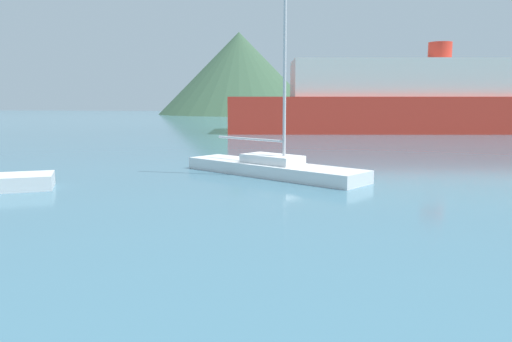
% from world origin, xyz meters
% --- Properties ---
extents(sailboat_inner, '(7.71, 5.78, 10.23)m').
position_xyz_m(sailboat_inner, '(0.33, 21.08, 0.39)').
color(sailboat_inner, white).
rests_on(sailboat_inner, ground_plane).
extents(ferry_distant, '(38.80, 14.30, 8.04)m').
position_xyz_m(ferry_distant, '(11.65, 49.91, 2.83)').
color(ferry_distant, red).
rests_on(ferry_distant, ground_plane).
extents(hill_west, '(31.66, 31.66, 15.88)m').
position_xyz_m(hill_west, '(-17.04, 99.69, 7.94)').
color(hill_west, '#38563D').
rests_on(hill_west, ground_plane).
extents(hill_central, '(25.53, 25.53, 7.29)m').
position_xyz_m(hill_central, '(7.60, 98.68, 3.64)').
color(hill_central, '#38563D').
rests_on(hill_central, ground_plane).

